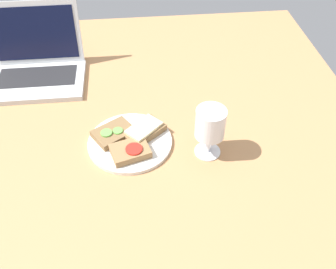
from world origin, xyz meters
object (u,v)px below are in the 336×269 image
Objects in this scene: sandwich_with_cheese at (144,131)px; laptop at (36,65)px; sandwich_with_tomato at (129,151)px; wine_glass at (210,125)px; plate at (129,142)px; sandwich_with_cucumber at (113,133)px.

laptop is (-33.43, 32.50, 2.24)cm from sandwich_with_cheese.
sandwich_with_cheese is 1.14× the size of sandwich_with_tomato.
sandwich_with_tomato is at bearing -120.60° from sandwich_with_cheese.
sandwich_with_tomato is 49.33cm from laptop.
laptop is at bearing 141.21° from wine_glass.
plate is at bearing -151.19° from sandwich_with_cheese.
sandwich_with_cheese is at bearing -44.19° from laptop.
sandwich_with_cucumber and sandwich_with_tomato have the same top height.
laptop reaches higher than sandwich_with_tomato.
plate is 5.13cm from sandwich_with_tomato.
plate is at bearing -50.04° from laptop.
sandwich_with_cheese reaches higher than sandwich_with_tomato.
laptop is (-29.19, 34.83, 4.04)cm from plate.
sandwich_with_cucumber reaches higher than plate.
sandwich_with_cheese is 19.68cm from wine_glass.
sandwich_with_cheese is 8.37cm from sandwich_with_tomato.
plate is 2.01× the size of sandwich_with_tomato.
sandwich_with_cheese is at bearing 155.15° from wine_glass.
sandwich_with_cucumber is at bearing -52.29° from laptop.
sandwich_with_tomato reaches higher than plate.
laptop is (-29.17, 39.71, 2.43)cm from sandwich_with_tomato.
sandwich_with_tomato is at bearing -53.70° from laptop.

